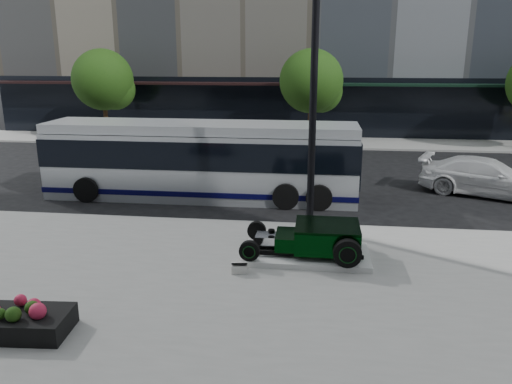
# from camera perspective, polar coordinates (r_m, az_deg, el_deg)

# --- Properties ---
(ground) EXTENTS (120.00, 120.00, 0.00)m
(ground) POSITION_cam_1_polar(r_m,az_deg,el_deg) (18.44, 2.20, -1.76)
(ground) COLOR black
(ground) RESTS_ON ground
(sidewalk_far) EXTENTS (70.00, 4.00, 0.12)m
(sidewalk_far) POSITION_cam_1_polar(r_m,az_deg,el_deg) (32.05, 4.36, 5.73)
(sidewalk_far) COLOR gray
(sidewalk_far) RESTS_ON ground
(street_trees) EXTENTS (29.80, 3.80, 5.70)m
(street_trees) POSITION_cam_1_polar(r_m,az_deg,el_deg) (30.68, 6.60, 12.21)
(street_trees) COLOR black
(street_trees) RESTS_ON sidewalk_far
(display_plinth) EXTENTS (3.40, 1.80, 0.15)m
(display_plinth) POSITION_cam_1_polar(r_m,az_deg,el_deg) (13.76, 5.73, -7.10)
(display_plinth) COLOR silver
(display_plinth) RESTS_ON sidewalk_near
(hot_rod) EXTENTS (3.22, 2.00, 0.81)m
(hot_rod) POSITION_cam_1_polar(r_m,az_deg,el_deg) (13.57, 7.20, -5.19)
(hot_rod) COLOR black
(hot_rod) RESTS_ON display_plinth
(info_plaque) EXTENTS (0.44, 0.36, 0.31)m
(info_plaque) POSITION_cam_1_polar(r_m,az_deg,el_deg) (12.77, -1.91, -8.63)
(info_plaque) COLOR silver
(info_plaque) RESTS_ON sidewalk_near
(lamppost) EXTENTS (0.40, 0.40, 7.29)m
(lamppost) POSITION_cam_1_polar(r_m,az_deg,el_deg) (15.22, 6.48, 7.94)
(lamppost) COLOR black
(lamppost) RESTS_ON sidewalk_near
(flower_planter) EXTENTS (2.19, 1.21, 0.69)m
(flower_planter) POSITION_cam_1_polar(r_m,az_deg,el_deg) (11.23, -25.81, -13.15)
(flower_planter) COLOR black
(flower_planter) RESTS_ON sidewalk_near
(transit_bus) EXTENTS (12.12, 2.88, 2.92)m
(transit_bus) POSITION_cam_1_polar(r_m,az_deg,el_deg) (19.61, -6.22, 3.69)
(transit_bus) COLOR #B6BBC0
(transit_bus) RESTS_ON ground
(white_sedan) EXTENTS (5.46, 3.82, 1.47)m
(white_sedan) POSITION_cam_1_polar(r_m,az_deg,el_deg) (21.89, 24.81, 1.56)
(white_sedan) COLOR white
(white_sedan) RESTS_ON ground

